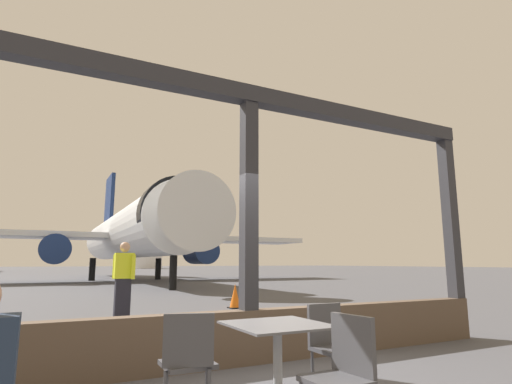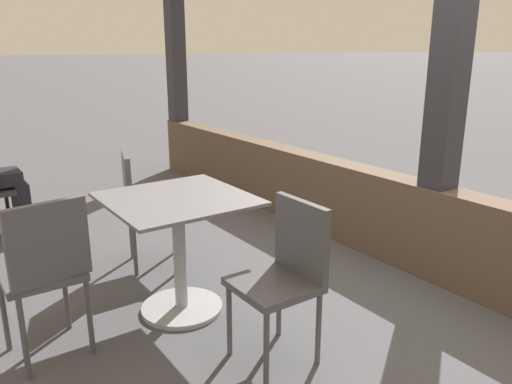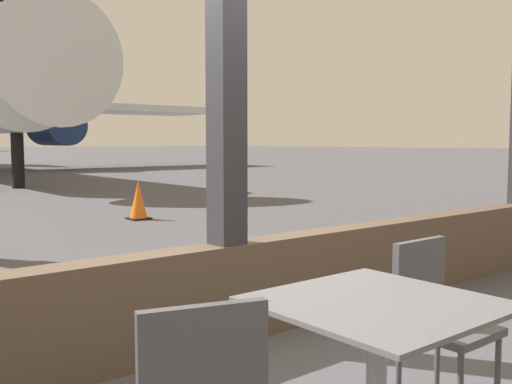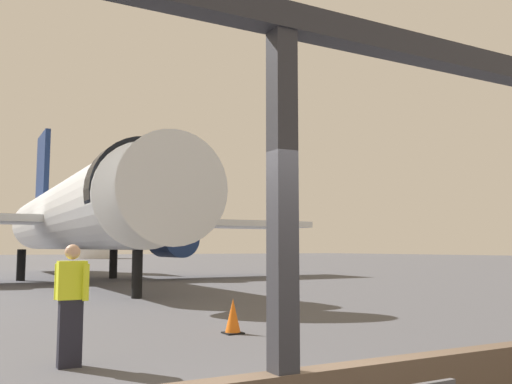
% 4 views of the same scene
% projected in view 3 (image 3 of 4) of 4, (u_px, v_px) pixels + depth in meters
% --- Properties ---
extents(window_frame, '(8.40, 0.24, 3.79)m').
position_uv_depth(window_frame, '(227.00, 150.00, 3.91)').
color(window_frame, brown).
rests_on(window_frame, ground).
extents(dining_table, '(0.82, 0.82, 0.76)m').
position_uv_depth(dining_table, '(376.00, 377.00, 2.27)').
color(dining_table, slate).
rests_on(dining_table, ground).
extents(cafe_chair_window_left, '(0.40, 0.40, 0.87)m').
position_uv_depth(cafe_chair_window_left, '(435.00, 311.00, 2.93)').
color(cafe_chair_window_left, '#4C4C51').
rests_on(cafe_chair_window_left, ground).
extents(traffic_cone, '(0.36, 0.36, 0.68)m').
position_uv_depth(traffic_cone, '(138.00, 201.00, 10.26)').
color(traffic_cone, orange).
rests_on(traffic_cone, ground).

